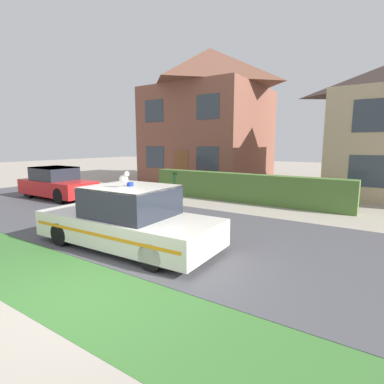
{
  "coord_description": "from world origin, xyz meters",
  "views": [
    {
      "loc": [
        3.98,
        -2.85,
        2.44
      ],
      "look_at": [
        -0.79,
        4.41,
        1.05
      ],
      "focal_mm": 28.0,
      "sensor_mm": 36.0,
      "label": 1
    }
  ],
  "objects_px": {
    "cat": "(124,178)",
    "house_left": "(209,115)",
    "wheelie_bin": "(181,183)",
    "police_car": "(128,220)",
    "neighbour_car_near": "(57,184)"
  },
  "relations": [
    {
      "from": "police_car",
      "to": "house_left",
      "type": "height_order",
      "value": "house_left"
    },
    {
      "from": "cat",
      "to": "house_left",
      "type": "distance_m",
      "value": 13.99
    },
    {
      "from": "police_car",
      "to": "cat",
      "type": "xyz_separation_m",
      "value": [
        0.16,
        -0.24,
        1.02
      ]
    },
    {
      "from": "neighbour_car_near",
      "to": "cat",
      "type": "bearing_deg",
      "value": -22.24
    },
    {
      "from": "cat",
      "to": "house_left",
      "type": "height_order",
      "value": "house_left"
    },
    {
      "from": "cat",
      "to": "wheelie_bin",
      "type": "bearing_deg",
      "value": 112.31
    },
    {
      "from": "neighbour_car_near",
      "to": "wheelie_bin",
      "type": "distance_m",
      "value": 5.69
    },
    {
      "from": "police_car",
      "to": "neighbour_car_near",
      "type": "bearing_deg",
      "value": -23.15
    },
    {
      "from": "house_left",
      "to": "wheelie_bin",
      "type": "distance_m",
      "value": 7.07
    },
    {
      "from": "cat",
      "to": "neighbour_car_near",
      "type": "bearing_deg",
      "value": 153.93
    },
    {
      "from": "cat",
      "to": "house_left",
      "type": "relative_size",
      "value": 0.04
    },
    {
      "from": "wheelie_bin",
      "to": "house_left",
      "type": "bearing_deg",
      "value": 98.27
    },
    {
      "from": "police_car",
      "to": "cat",
      "type": "height_order",
      "value": "cat"
    },
    {
      "from": "house_left",
      "to": "cat",
      "type": "bearing_deg",
      "value": -67.74
    },
    {
      "from": "police_car",
      "to": "neighbour_car_near",
      "type": "distance_m",
      "value": 7.96
    }
  ]
}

